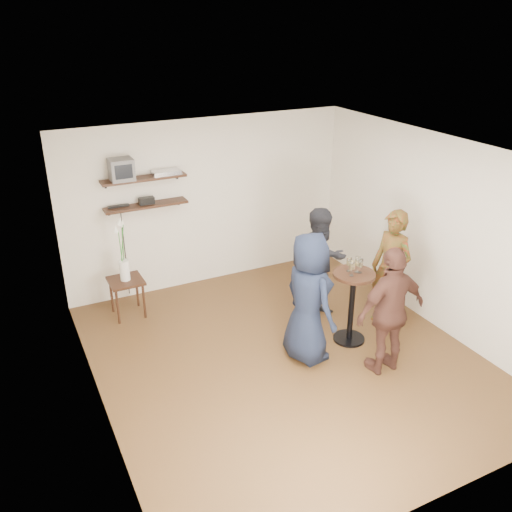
{
  "coord_description": "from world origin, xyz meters",
  "views": [
    {
      "loc": [
        -2.87,
        -4.94,
        3.99
      ],
      "look_at": [
        -0.22,
        0.4,
        1.29
      ],
      "focal_mm": 38.0,
      "sensor_mm": 36.0,
      "label": 1
    }
  ],
  "objects_px": {
    "person_brown": "(391,311)",
    "person_plaid": "(391,269)",
    "radio": "(146,201)",
    "drinks_table": "(352,298)",
    "crt_monitor": "(121,169)",
    "person_navy": "(309,298)",
    "dvd_deck": "(166,172)",
    "side_table": "(126,286)",
    "person_dark": "(321,264)"
  },
  "relations": [
    {
      "from": "radio",
      "to": "person_plaid",
      "type": "bearing_deg",
      "value": -40.31
    },
    {
      "from": "crt_monitor",
      "to": "dvd_deck",
      "type": "relative_size",
      "value": 0.8
    },
    {
      "from": "radio",
      "to": "person_navy",
      "type": "relative_size",
      "value": 0.13
    },
    {
      "from": "drinks_table",
      "to": "person_brown",
      "type": "xyz_separation_m",
      "value": [
        0.01,
        -0.72,
        0.17
      ]
    },
    {
      "from": "person_dark",
      "to": "person_navy",
      "type": "distance_m",
      "value": 1.05
    },
    {
      "from": "radio",
      "to": "drinks_table",
      "type": "xyz_separation_m",
      "value": [
        1.95,
        -2.39,
        -0.88
      ]
    },
    {
      "from": "person_dark",
      "to": "person_brown",
      "type": "xyz_separation_m",
      "value": [
        0.04,
        -1.44,
        -0.01
      ]
    },
    {
      "from": "side_table",
      "to": "person_brown",
      "type": "bearing_deg",
      "value": -47.28
    },
    {
      "from": "drinks_table",
      "to": "person_plaid",
      "type": "bearing_deg",
      "value": 10.51
    },
    {
      "from": "person_navy",
      "to": "person_brown",
      "type": "relative_size",
      "value": 1.04
    },
    {
      "from": "drinks_table",
      "to": "person_navy",
      "type": "distance_m",
      "value": 0.75
    },
    {
      "from": "person_plaid",
      "to": "person_dark",
      "type": "relative_size",
      "value": 1.02
    },
    {
      "from": "person_plaid",
      "to": "person_dark",
      "type": "bearing_deg",
      "value": -139.2
    },
    {
      "from": "side_table",
      "to": "drinks_table",
      "type": "height_order",
      "value": "drinks_table"
    },
    {
      "from": "person_dark",
      "to": "person_navy",
      "type": "relative_size",
      "value": 0.97
    },
    {
      "from": "person_plaid",
      "to": "radio",
      "type": "bearing_deg",
      "value": -140.82
    },
    {
      "from": "crt_monitor",
      "to": "radio",
      "type": "xyz_separation_m",
      "value": [
        0.31,
        0.0,
        -0.5
      ]
    },
    {
      "from": "person_brown",
      "to": "person_navy",
      "type": "bearing_deg",
      "value": -42.4
    },
    {
      "from": "radio",
      "to": "drinks_table",
      "type": "relative_size",
      "value": 0.22
    },
    {
      "from": "side_table",
      "to": "person_plaid",
      "type": "bearing_deg",
      "value": -29.98
    },
    {
      "from": "crt_monitor",
      "to": "drinks_table",
      "type": "bearing_deg",
      "value": -46.49
    },
    {
      "from": "dvd_deck",
      "to": "radio",
      "type": "distance_m",
      "value": 0.49
    },
    {
      "from": "person_plaid",
      "to": "person_navy",
      "type": "xyz_separation_m",
      "value": [
        -1.42,
        -0.21,
        0.01
      ]
    },
    {
      "from": "dvd_deck",
      "to": "drinks_table",
      "type": "relative_size",
      "value": 0.4
    },
    {
      "from": "person_brown",
      "to": "dvd_deck",
      "type": "bearing_deg",
      "value": -63.1
    },
    {
      "from": "dvd_deck",
      "to": "side_table",
      "type": "relative_size",
      "value": 0.72
    },
    {
      "from": "crt_monitor",
      "to": "person_navy",
      "type": "height_order",
      "value": "crt_monitor"
    },
    {
      "from": "dvd_deck",
      "to": "person_brown",
      "type": "height_order",
      "value": "dvd_deck"
    },
    {
      "from": "person_brown",
      "to": "person_dark",
      "type": "bearing_deg",
      "value": -89.48
    },
    {
      "from": "side_table",
      "to": "drinks_table",
      "type": "bearing_deg",
      "value": -38.53
    },
    {
      "from": "radio",
      "to": "side_table",
      "type": "height_order",
      "value": "radio"
    },
    {
      "from": "drinks_table",
      "to": "side_table",
      "type": "bearing_deg",
      "value": 141.47
    },
    {
      "from": "drinks_table",
      "to": "person_navy",
      "type": "xyz_separation_m",
      "value": [
        -0.71,
        -0.08,
        0.2
      ]
    },
    {
      "from": "dvd_deck",
      "to": "radio",
      "type": "xyz_separation_m",
      "value": [
        -0.32,
        0.0,
        -0.38
      ]
    },
    {
      "from": "crt_monitor",
      "to": "person_brown",
      "type": "height_order",
      "value": "crt_monitor"
    },
    {
      "from": "radio",
      "to": "drinks_table",
      "type": "distance_m",
      "value": 3.21
    },
    {
      "from": "radio",
      "to": "person_navy",
      "type": "distance_m",
      "value": 2.84
    },
    {
      "from": "person_brown",
      "to": "person_plaid",
      "type": "bearing_deg",
      "value": -130.28
    },
    {
      "from": "drinks_table",
      "to": "person_brown",
      "type": "distance_m",
      "value": 0.74
    },
    {
      "from": "radio",
      "to": "person_dark",
      "type": "height_order",
      "value": "person_dark"
    },
    {
      "from": "person_plaid",
      "to": "drinks_table",
      "type": "bearing_deg",
      "value": -90.0
    },
    {
      "from": "radio",
      "to": "person_dark",
      "type": "relative_size",
      "value": 0.14
    },
    {
      "from": "side_table",
      "to": "person_dark",
      "type": "distance_m",
      "value": 2.75
    },
    {
      "from": "drinks_table",
      "to": "person_dark",
      "type": "height_order",
      "value": "person_dark"
    },
    {
      "from": "person_navy",
      "to": "crt_monitor",
      "type": "bearing_deg",
      "value": 25.91
    },
    {
      "from": "dvd_deck",
      "to": "radio",
      "type": "height_order",
      "value": "dvd_deck"
    },
    {
      "from": "dvd_deck",
      "to": "person_dark",
      "type": "bearing_deg",
      "value": -46.03
    },
    {
      "from": "drinks_table",
      "to": "person_dark",
      "type": "relative_size",
      "value": 0.61
    },
    {
      "from": "dvd_deck",
      "to": "person_navy",
      "type": "xyz_separation_m",
      "value": [
        0.92,
        -2.46,
        -1.06
      ]
    },
    {
      "from": "drinks_table",
      "to": "person_navy",
      "type": "bearing_deg",
      "value": -173.73
    }
  ]
}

